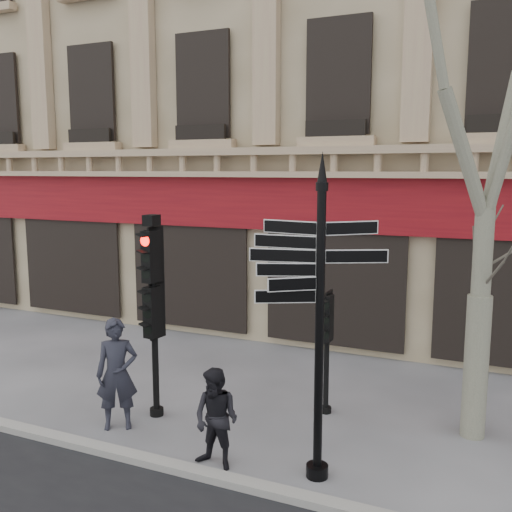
# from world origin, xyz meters

# --- Properties ---
(ground) EXTENTS (80.00, 80.00, 0.00)m
(ground) POSITION_xyz_m (0.00, 0.00, 0.00)
(ground) COLOR #56565A
(ground) RESTS_ON ground
(kerb) EXTENTS (80.00, 0.25, 0.12)m
(kerb) POSITION_xyz_m (0.00, -1.40, 0.06)
(kerb) COLOR gray
(kerb) RESTS_ON ground
(building) EXTENTS (28.00, 15.52, 18.00)m
(building) POSITION_xyz_m (0.00, 12.48, 8.99)
(building) COLOR tan
(building) RESTS_ON ground
(fingerpost) EXTENTS (2.43, 2.43, 4.66)m
(fingerpost) POSITION_xyz_m (1.40, -0.69, 3.13)
(fingerpost) COLOR black
(fingerpost) RESTS_ON ground
(traffic_signal_main) EXTENTS (0.43, 0.32, 3.64)m
(traffic_signal_main) POSITION_xyz_m (-1.91, 0.14, 2.30)
(traffic_signal_main) COLOR black
(traffic_signal_main) RESTS_ON ground
(traffic_signal_secondary) EXTENTS (0.37, 0.27, 2.21)m
(traffic_signal_secondary) POSITION_xyz_m (0.86, 1.49, 1.54)
(traffic_signal_secondary) COLOR black
(traffic_signal_secondary) RESTS_ON ground
(plane_tree) EXTENTS (3.49, 3.49, 9.28)m
(plane_tree) POSITION_xyz_m (3.38, 1.60, 6.51)
(plane_tree) COLOR gray
(plane_tree) RESTS_ON ground
(pedestrian_a) EXTENTS (0.84, 0.77, 1.93)m
(pedestrian_a) POSITION_xyz_m (-2.23, -0.55, 0.96)
(pedestrian_a) COLOR #22232D
(pedestrian_a) RESTS_ON ground
(pedestrian_b) EXTENTS (0.80, 0.65, 1.52)m
(pedestrian_b) POSITION_xyz_m (-0.06, -1.04, 0.76)
(pedestrian_b) COLOR black
(pedestrian_b) RESTS_ON ground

